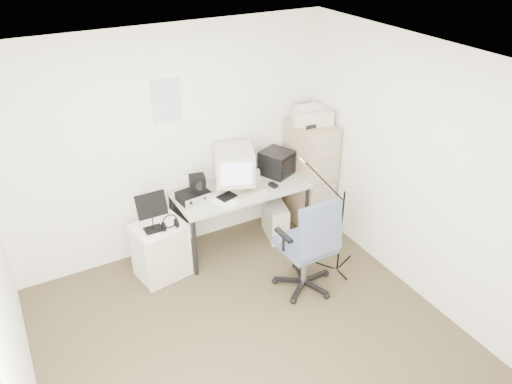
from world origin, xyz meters
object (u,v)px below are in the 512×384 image
filing_cabinet (310,174)px  side_cart (161,250)px  desk (241,215)px  office_chair (306,243)px

filing_cabinet → side_cart: filing_cabinet is taller
filing_cabinet → side_cart: size_ratio=2.07×
desk → filing_cabinet: bearing=1.8°
side_cart → desk: bearing=-3.2°
desk → side_cart: (-1.01, -0.12, -0.05)m
desk → side_cart: 1.02m
office_chair → side_cart: size_ratio=1.76×
filing_cabinet → desk: size_ratio=0.87×
office_chair → side_cart: 1.52m
desk → office_chair: office_chair is taller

